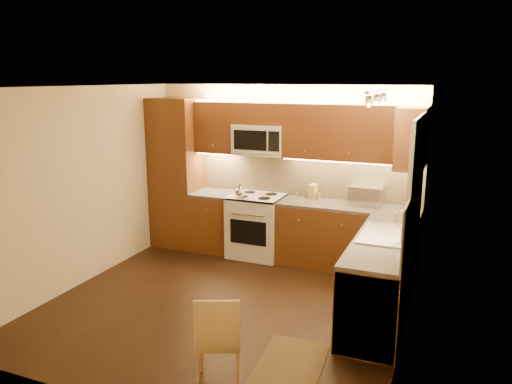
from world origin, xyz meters
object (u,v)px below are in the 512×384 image
at_px(sink, 386,228).
at_px(knife_block, 313,191).
at_px(kettle, 240,191).
at_px(toaster_oven, 367,195).
at_px(soap_bottle, 412,218).
at_px(stove, 257,226).
at_px(microwave, 260,140).
at_px(dining_chair, 218,338).

distance_m(sink, knife_block, 1.80).
relative_size(kettle, toaster_oven, 0.45).
relative_size(kettle, soap_bottle, 1.03).
bearing_deg(kettle, stove, 46.79).
xyz_separation_m(sink, knife_block, (-1.21, 1.33, 0.03)).
distance_m(microwave, kettle, 0.80).
relative_size(toaster_oven, soap_bottle, 2.29).
distance_m(stove, knife_block, 0.98).
height_order(knife_block, dining_chair, knife_block).
distance_m(microwave, dining_chair, 3.59).
xyz_separation_m(sink, soap_bottle, (0.24, 0.45, 0.02)).
bearing_deg(microwave, sink, -32.21).
height_order(knife_block, soap_bottle, knife_block).
distance_m(microwave, knife_block, 1.07).
relative_size(microwave, kettle, 3.87).
xyz_separation_m(microwave, knife_block, (0.79, 0.07, -0.72)).
relative_size(kettle, dining_chair, 0.23).
bearing_deg(toaster_oven, kettle, -166.30).
bearing_deg(dining_chair, sink, 37.01).
bearing_deg(kettle, sink, -27.75).
height_order(stove, microwave, microwave).
distance_m(kettle, toaster_oven, 1.77).
distance_m(microwave, toaster_oven, 1.71).
bearing_deg(knife_block, stove, -160.04).
xyz_separation_m(sink, dining_chair, (-1.09, -1.96, -0.55)).
distance_m(sink, soap_bottle, 0.51).
xyz_separation_m(sink, toaster_oven, (-0.44, 1.27, 0.06)).
relative_size(microwave, knife_block, 3.63).
relative_size(sink, dining_chair, 1.01).
relative_size(sink, toaster_oven, 1.96).
distance_m(stove, kettle, 0.62).
height_order(microwave, soap_bottle, microwave).
bearing_deg(kettle, toaster_oven, 6.85).
height_order(kettle, knife_block, kettle).
relative_size(stove, sink, 1.07).
distance_m(knife_block, soap_bottle, 1.70).
relative_size(toaster_oven, dining_chair, 0.52).
xyz_separation_m(stove, soap_bottle, (2.24, -0.68, 0.54)).
xyz_separation_m(kettle, soap_bottle, (2.41, -0.46, -0.02)).
height_order(sink, toaster_oven, toaster_oven).
bearing_deg(dining_chair, kettle, 86.71).
distance_m(stove, toaster_oven, 1.67).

